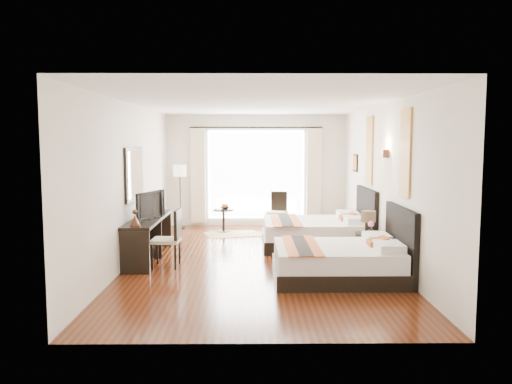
{
  "coord_description": "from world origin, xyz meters",
  "views": [
    {
      "loc": [
        -0.11,
        -8.82,
        2.12
      ],
      "look_at": [
        -0.03,
        0.22,
        1.21
      ],
      "focal_mm": 35.0,
      "sensor_mm": 36.0,
      "label": 1
    }
  ],
  "objects_px": {
    "window_chair": "(277,218)",
    "bed_near": "(343,260)",
    "console_desk": "(148,238)",
    "television": "(146,205)",
    "desk_chair": "(167,250)",
    "bed_far": "(319,232)",
    "side_table": "(224,221)",
    "nightstand": "(370,248)",
    "table_lamp": "(368,218)",
    "floor_lamp": "(180,175)",
    "vase": "(371,232)",
    "fruit_bowl": "(225,208)"
  },
  "relations": [
    {
      "from": "bed_near",
      "to": "table_lamp",
      "type": "distance_m",
      "value": 1.36
    },
    {
      "from": "vase",
      "to": "console_desk",
      "type": "relative_size",
      "value": 0.06
    },
    {
      "from": "bed_far",
      "to": "console_desk",
      "type": "height_order",
      "value": "bed_far"
    },
    {
      "from": "nightstand",
      "to": "console_desk",
      "type": "height_order",
      "value": "console_desk"
    },
    {
      "from": "television",
      "to": "desk_chair",
      "type": "relative_size",
      "value": 0.88
    },
    {
      "from": "bed_near",
      "to": "window_chair",
      "type": "xyz_separation_m",
      "value": [
        -0.8,
        4.31,
        -0.01
      ]
    },
    {
      "from": "console_desk",
      "to": "floor_lamp",
      "type": "distance_m",
      "value": 3.38
    },
    {
      "from": "table_lamp",
      "to": "vase",
      "type": "height_order",
      "value": "table_lamp"
    },
    {
      "from": "television",
      "to": "fruit_bowl",
      "type": "relative_size",
      "value": 3.96
    },
    {
      "from": "nightstand",
      "to": "fruit_bowl",
      "type": "height_order",
      "value": "fruit_bowl"
    },
    {
      "from": "television",
      "to": "desk_chair",
      "type": "distance_m",
      "value": 0.92
    },
    {
      "from": "vase",
      "to": "console_desk",
      "type": "distance_m",
      "value": 3.97
    },
    {
      "from": "bed_near",
      "to": "floor_lamp",
      "type": "bearing_deg",
      "value": 124.55
    },
    {
      "from": "bed_near",
      "to": "floor_lamp",
      "type": "distance_m",
      "value": 5.69
    },
    {
      "from": "bed_far",
      "to": "bed_near",
      "type": "bearing_deg",
      "value": -88.57
    },
    {
      "from": "fruit_bowl",
      "to": "vase",
      "type": "bearing_deg",
      "value": -49.84
    },
    {
      "from": "television",
      "to": "nightstand",
      "type": "bearing_deg",
      "value": -71.48
    },
    {
      "from": "console_desk",
      "to": "window_chair",
      "type": "xyz_separation_m",
      "value": [
        2.5,
        2.95,
        -0.1
      ]
    },
    {
      "from": "nightstand",
      "to": "table_lamp",
      "type": "relative_size",
      "value": 1.3
    },
    {
      "from": "bed_far",
      "to": "floor_lamp",
      "type": "xyz_separation_m",
      "value": [
        -3.12,
        2.28,
        1.01
      ]
    },
    {
      "from": "nightstand",
      "to": "fruit_bowl",
      "type": "distance_m",
      "value": 4.1
    },
    {
      "from": "window_chair",
      "to": "bed_near",
      "type": "bearing_deg",
      "value": 28.88
    },
    {
      "from": "nightstand",
      "to": "side_table",
      "type": "bearing_deg",
      "value": 132.27
    },
    {
      "from": "bed_near",
      "to": "side_table",
      "type": "distance_m",
      "value": 4.54
    },
    {
      "from": "console_desk",
      "to": "table_lamp",
      "type": "bearing_deg",
      "value": -3.91
    },
    {
      "from": "television",
      "to": "window_chair",
      "type": "xyz_separation_m",
      "value": [
        2.48,
        3.16,
        -0.72
      ]
    },
    {
      "from": "bed_far",
      "to": "fruit_bowl",
      "type": "relative_size",
      "value": 9.65
    },
    {
      "from": "nightstand",
      "to": "desk_chair",
      "type": "height_order",
      "value": "desk_chair"
    },
    {
      "from": "television",
      "to": "floor_lamp",
      "type": "bearing_deg",
      "value": 18.84
    },
    {
      "from": "console_desk",
      "to": "side_table",
      "type": "bearing_deg",
      "value": 65.62
    },
    {
      "from": "bed_near",
      "to": "desk_chair",
      "type": "bearing_deg",
      "value": 165.43
    },
    {
      "from": "bed_far",
      "to": "console_desk",
      "type": "distance_m",
      "value": 3.38
    },
    {
      "from": "vase",
      "to": "television",
      "type": "height_order",
      "value": "television"
    },
    {
      "from": "desk_chair",
      "to": "console_desk",
      "type": "bearing_deg",
      "value": -51.82
    },
    {
      "from": "fruit_bowl",
      "to": "console_desk",
      "type": "bearing_deg",
      "value": -114.71
    },
    {
      "from": "table_lamp",
      "to": "bed_near",
      "type": "bearing_deg",
      "value": -120.46
    },
    {
      "from": "bed_near",
      "to": "desk_chair",
      "type": "height_order",
      "value": "bed_near"
    },
    {
      "from": "bed_near",
      "to": "console_desk",
      "type": "bearing_deg",
      "value": 157.57
    },
    {
      "from": "desk_chair",
      "to": "bed_far",
      "type": "bearing_deg",
      "value": -147.98
    },
    {
      "from": "vase",
      "to": "television",
      "type": "relative_size",
      "value": 0.16
    },
    {
      "from": "table_lamp",
      "to": "desk_chair",
      "type": "xyz_separation_m",
      "value": [
        -3.49,
        -0.35,
        -0.48
      ]
    },
    {
      "from": "fruit_bowl",
      "to": "window_chair",
      "type": "distance_m",
      "value": 1.31
    },
    {
      "from": "bed_far",
      "to": "side_table",
      "type": "distance_m",
      "value": 2.65
    },
    {
      "from": "fruit_bowl",
      "to": "side_table",
      "type": "bearing_deg",
      "value": -140.11
    },
    {
      "from": "floor_lamp",
      "to": "side_table",
      "type": "bearing_deg",
      "value": -27.44
    },
    {
      "from": "side_table",
      "to": "window_chair",
      "type": "bearing_deg",
      "value": 11.69
    },
    {
      "from": "bed_near",
      "to": "side_table",
      "type": "height_order",
      "value": "bed_near"
    },
    {
      "from": "table_lamp",
      "to": "television",
      "type": "distance_m",
      "value": 3.92
    },
    {
      "from": "table_lamp",
      "to": "window_chair",
      "type": "xyz_separation_m",
      "value": [
        -1.44,
        3.22,
        -0.5
      ]
    },
    {
      "from": "table_lamp",
      "to": "floor_lamp",
      "type": "relative_size",
      "value": 0.26
    }
  ]
}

